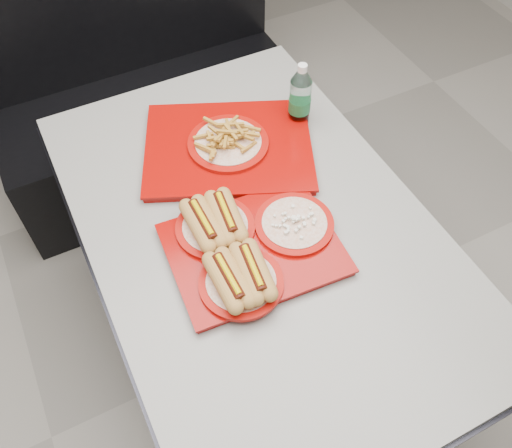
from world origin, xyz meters
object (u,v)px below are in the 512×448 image
diner_table (258,257)px  booth_bench (145,94)px  tray_near (246,246)px  water_bottle (300,99)px  tray_far (228,145)px

diner_table → booth_bench: (0.00, 1.09, -0.18)m
tray_near → water_bottle: 0.54m
diner_table → tray_far: 0.35m
tray_far → diner_table: bearing=-99.1°
diner_table → tray_near: size_ratio=3.03×
diner_table → booth_bench: 1.11m
booth_bench → tray_near: bearing=-93.4°
tray_far → water_bottle: 0.27m
diner_table → water_bottle: (0.30, 0.31, 0.26)m
diner_table → water_bottle: water_bottle is taller
booth_bench → water_bottle: bearing=-68.9°
tray_near → water_bottle: size_ratio=2.13×
tray_near → water_bottle: water_bottle is taller
booth_bench → tray_near: 1.23m
water_bottle → tray_far: bearing=-175.5°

